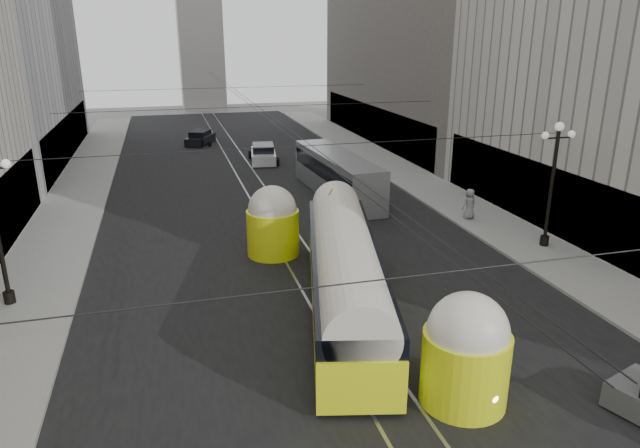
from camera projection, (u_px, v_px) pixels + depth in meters
road at (258, 193)px, 39.74m from camera, size 20.00×85.00×0.02m
sidewalk_left at (80, 191)px, 39.92m from camera, size 4.00×72.00×0.15m
sidewalk_right at (398, 170)px, 45.91m from camera, size 4.00×72.00×0.15m
rail_left at (247, 194)px, 39.55m from camera, size 0.12×85.00×0.04m
rail_right at (268, 192)px, 39.93m from camera, size 0.12×85.00×0.04m
lamppost_right_mid at (553, 178)px, 28.44m from camera, size 1.86×0.44×6.37m
catenary at (259, 109)px, 36.97m from camera, size 25.00×72.00×0.23m
streetcar at (345, 269)px, 22.51m from camera, size 5.84×16.02×3.60m
city_bus at (337, 173)px, 38.47m from camera, size 3.10×11.58×2.91m
sedan_white_far at (263, 154)px, 48.98m from camera, size 2.68×5.10×1.54m
sedan_dark_far at (200, 138)px, 56.88m from camera, size 3.35×4.61×1.35m
pedestrian_sidewalk_right at (470, 204)px, 33.54m from camera, size 0.97×0.70×1.81m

